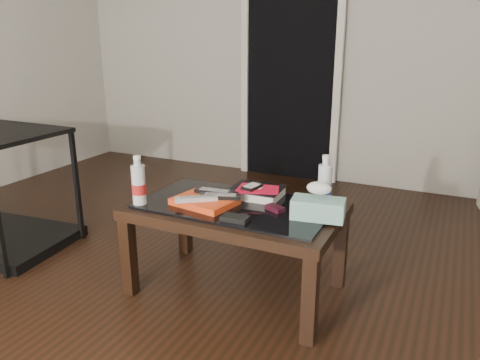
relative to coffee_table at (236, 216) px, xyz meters
The scene contains 15 objects.
ground 0.61m from the coffee_table, 95.77° to the right, with size 5.00×5.00×0.00m, color black.
doorway 2.15m from the coffee_table, 102.52° to the left, with size 0.90×0.08×2.07m.
coffee_table is the anchor object (origin of this frame).
magazines 0.17m from the coffee_table, 152.53° to the right, with size 0.28×0.21×0.03m, color #E74015.
remote_silver 0.22m from the coffee_table, 143.23° to the right, with size 0.20×0.05×0.02m, color #A9AAAE.
remote_black_front 0.13m from the coffee_table, 149.98° to the right, with size 0.20×0.05×0.02m, color black.
remote_black_back 0.16m from the coffee_table, behind, with size 0.20×0.05×0.02m, color black.
textbook 0.17m from the coffee_table, 71.53° to the left, with size 0.25×0.20×0.05m, color black.
dvd_mailers 0.18m from the coffee_table, 67.21° to the left, with size 0.19×0.14×0.01m, color red.
ipod 0.17m from the coffee_table, 72.54° to the left, with size 0.06×0.10×0.02m, color black.
flip_phone 0.21m from the coffee_table, ahead, with size 0.09×0.05×0.02m, color black.
wallet 0.22m from the coffee_table, 65.63° to the right, with size 0.12×0.07×0.02m, color black.
water_bottle_left 0.50m from the coffee_table, 155.20° to the right, with size 0.07×0.07×0.24m, color silver.
water_bottle_right 0.46m from the coffee_table, 26.76° to the left, with size 0.07×0.07×0.24m, color silver.
tissue_box 0.42m from the coffee_table, ahead, with size 0.23×0.12×0.09m, color teal.
Camera 1 is at (0.96, -1.44, 1.24)m, focal length 35.00 mm.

